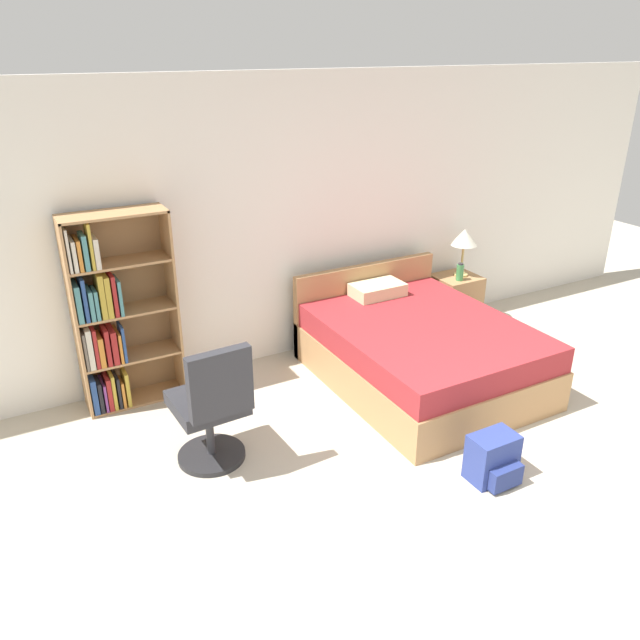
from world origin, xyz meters
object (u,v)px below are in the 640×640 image
(office_chair, at_px, (212,408))
(water_bottle, at_px, (460,272))
(bookshelf, at_px, (112,318))
(nightstand, at_px, (455,300))
(table_lamp, at_px, (464,239))
(backpack_blue, at_px, (493,459))
(bed, at_px, (418,350))

(office_chair, height_order, water_bottle, office_chair)
(office_chair, bearing_deg, bookshelf, 108.58)
(water_bottle, bearing_deg, nightstand, 59.77)
(office_chair, bearing_deg, table_lamp, 19.55)
(bookshelf, distance_m, table_lamp, 3.57)
(table_lamp, height_order, water_bottle, table_lamp)
(water_bottle, relative_size, backpack_blue, 0.54)
(bookshelf, relative_size, table_lamp, 3.23)
(bed, xyz_separation_m, nightstand, (1.09, 0.80, -0.02))
(backpack_blue, bearing_deg, bed, 74.49)
(bed, distance_m, nightstand, 1.35)
(backpack_blue, bearing_deg, nightstand, 56.13)
(bookshelf, height_order, water_bottle, bookshelf)
(office_chair, bearing_deg, nightstand, 19.78)
(nightstand, relative_size, water_bottle, 2.94)
(bookshelf, xyz_separation_m, nightstand, (3.51, -0.07, -0.51))
(bed, distance_m, water_bottle, 1.28)
(nightstand, xyz_separation_m, water_bottle, (-0.06, -0.10, 0.36))
(table_lamp, bearing_deg, backpack_blue, -124.73)
(nightstand, distance_m, water_bottle, 0.38)
(table_lamp, bearing_deg, bookshelf, 178.93)
(bookshelf, height_order, table_lamp, bookshelf)
(bookshelf, bearing_deg, water_bottle, -2.87)
(nightstand, distance_m, backpack_blue, 2.65)
(bookshelf, xyz_separation_m, table_lamp, (3.57, -0.07, 0.17))
(bookshelf, distance_m, nightstand, 3.55)
(water_bottle, bearing_deg, backpack_blue, -124.04)
(bed, bearing_deg, nightstand, 36.20)
(table_lamp, relative_size, water_bottle, 2.71)
(bed, bearing_deg, table_lamp, 35.09)
(water_bottle, height_order, backpack_blue, water_bottle)
(nightstand, height_order, water_bottle, water_bottle)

